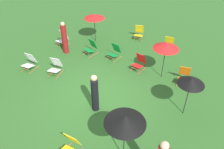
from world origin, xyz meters
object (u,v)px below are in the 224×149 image
deckchair_10 (115,52)px  deckchair_4 (139,63)px  person_1 (65,38)px  deckchair_5 (91,48)px  umbrella_1 (94,16)px  deckchair_1 (184,76)px  deckchair_0 (168,45)px  deckchair_3 (30,62)px  person_2 (95,94)px  umbrella_0 (125,119)px  deckchair_6 (139,33)px  deckchair_2 (55,67)px  umbrella_3 (191,81)px  umbrella_2 (166,46)px  deckchair_7 (63,39)px  deckchair_8 (70,146)px

deckchair_10 → deckchair_4: bearing=-1.7°
person_1 → deckchair_5: bearing=16.1°
umbrella_1 → deckchair_1: bearing=-11.2°
deckchair_1 → deckchair_10: size_ratio=1.01×
deckchair_0 → deckchair_3: 7.33m
deckchair_0 → person_2: (-0.80, -5.81, 0.45)m
deckchair_1 → umbrella_0: 5.01m
deckchair_5 → deckchair_6: 3.25m
person_2 → deckchair_0: bearing=-62.5°
deckchair_5 → umbrella_1: bearing=128.4°
deckchair_2 → umbrella_3: umbrella_3 is taller
umbrella_0 → umbrella_3: umbrella_0 is taller
deckchair_4 → deckchair_10: 1.56m
deckchair_10 → deckchair_6: bearing=94.3°
deckchair_6 → person_2: 6.39m
deckchair_10 → umbrella_2: umbrella_2 is taller
deckchair_5 → deckchair_7: same height
deckchair_7 → person_2: bearing=-33.3°
deckchair_6 → umbrella_3: umbrella_3 is taller
deckchair_1 → umbrella_2: size_ratio=0.46×
deckchair_8 → deckchair_7: bearing=130.0°
deckchair_7 → umbrella_2: size_ratio=0.45×
deckchair_8 → deckchair_1: bearing=67.3°
deckchair_6 → person_2: bearing=-96.8°
deckchair_3 → deckchair_8: bearing=-34.7°
deckchair_2 → person_2: (3.01, -0.97, 0.45)m
umbrella_0 → umbrella_3: size_ratio=1.10×
deckchair_6 → person_1: size_ratio=0.49×
deckchair_2 → person_2: 3.19m
deckchair_6 → deckchair_7: size_ratio=1.04×
deckchair_7 → deckchair_10: same height
deckchair_5 → umbrella_0: size_ratio=0.44×
deckchair_2 → deckchair_4: bearing=23.9°
umbrella_1 → umbrella_2: (4.68, -1.22, 0.13)m
person_1 → person_2: bearing=-45.2°
deckchair_7 → deckchair_10: size_ratio=1.00×
deckchair_1 → person_2: 4.27m
deckchair_4 → deckchair_7: bearing=-171.2°
deckchair_1 → deckchair_6: (-3.64, 2.77, 0.00)m
umbrella_1 → person_1: size_ratio=0.93×
deckchair_3 → deckchair_7: (-0.26, 2.70, 0.00)m
deckchair_1 → deckchair_6: same height
deckchair_1 → deckchair_4: (-2.19, -0.09, 0.00)m
deckchair_5 → deckchair_6: bearing=76.7°
deckchair_3 → deckchair_8: size_ratio=1.00×
deckchair_5 → umbrella_3: 6.05m
deckchair_3 → umbrella_2: umbrella_2 is taller
deckchair_0 → deckchair_4: 2.48m
deckchair_3 → person_2: bearing=-13.4°
deckchair_3 → umbrella_3: umbrella_3 is taller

